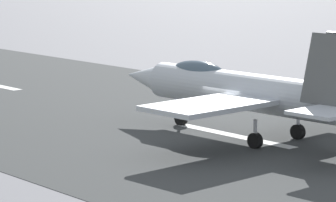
% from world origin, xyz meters
% --- Properties ---
extents(ground_plane, '(400.00, 400.00, 0.00)m').
position_xyz_m(ground_plane, '(0.00, 0.00, 0.00)').
color(ground_plane, slate).
extents(runway_strip, '(240.00, 26.00, 0.02)m').
position_xyz_m(runway_strip, '(-0.02, 0.00, 0.01)').
color(runway_strip, '#363838').
rests_on(runway_strip, ground).
extents(fighter_jet, '(17.20, 13.94, 5.62)m').
position_xyz_m(fighter_jet, '(-1.01, -0.11, 2.42)').
color(fighter_jet, '#AEB4BC').
rests_on(fighter_jet, ground).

